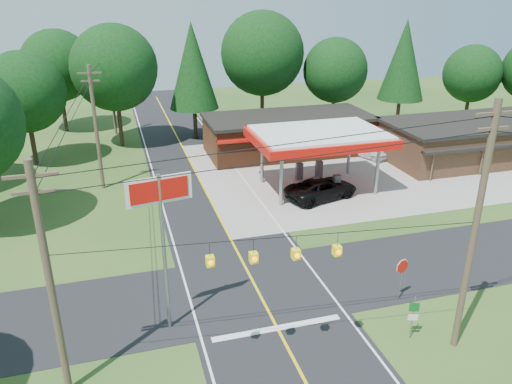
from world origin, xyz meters
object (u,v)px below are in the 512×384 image
object	(u,v)px
gas_canopy	(319,138)
suv_car	(322,189)
big_stop_sign	(161,215)
sedan_car	(369,151)
octagonal_stop_sign	(402,270)

from	to	relation	value
gas_canopy	suv_car	size ratio (longest dim) A/B	1.80
suv_car	big_stop_sign	distance (m)	19.40
gas_canopy	sedan_car	world-z (taller)	gas_canopy
octagonal_stop_sign	sedan_car	bearing A→B (deg)	65.69
sedan_car	big_stop_sign	xyz separation A→B (m)	(-21.99, -21.10, 5.34)
sedan_car	big_stop_sign	bearing A→B (deg)	-158.46
big_stop_sign	octagonal_stop_sign	xyz separation A→B (m)	(12.00, -1.00, -4.23)
gas_canopy	big_stop_sign	bearing A→B (deg)	-133.00
suv_car	octagonal_stop_sign	size ratio (longest dim) A/B	2.44
sedan_car	big_stop_sign	distance (m)	30.94
gas_canopy	sedan_car	xyz separation A→B (m)	(7.99, 6.09, -3.59)
suv_car	gas_canopy	bearing A→B (deg)	-28.75
big_stop_sign	octagonal_stop_sign	size ratio (longest dim) A/B	3.30
octagonal_stop_sign	gas_canopy	bearing A→B (deg)	82.88
gas_canopy	suv_car	xyz separation A→B (m)	(-0.50, -2.09, -3.45)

